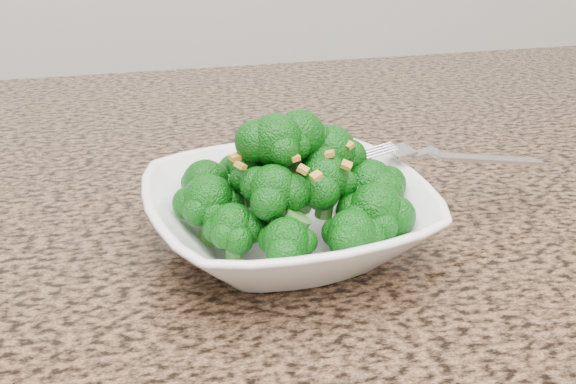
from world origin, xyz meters
name	(u,v)px	position (x,y,z in m)	size (l,w,h in m)	color
granite_counter	(105,251)	(0.00, 0.30, 0.89)	(1.64, 1.04, 0.03)	brown
bowl	(288,218)	(0.15, 0.24, 0.93)	(0.22, 0.22, 0.05)	white
broccoli_pile	(288,140)	(0.15, 0.24, 0.99)	(0.20, 0.20, 0.08)	#09510A
garlic_topping	(288,86)	(0.15, 0.24, 1.04)	(0.12, 0.12, 0.01)	gold
fork	(428,152)	(0.27, 0.27, 0.96)	(0.19, 0.03, 0.01)	silver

